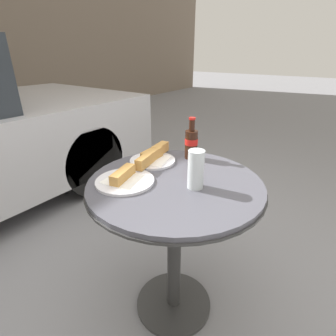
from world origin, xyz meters
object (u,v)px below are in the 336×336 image
object	(u,v)px
cola_bottle_left	(191,143)
drinking_glass	(195,171)
lunch_plate_far	(153,157)
bistro_table	(175,213)
lunch_plate_near	(124,179)

from	to	relation	value
cola_bottle_left	drinking_glass	bearing A→B (deg)	-146.19
drinking_glass	lunch_plate_far	world-z (taller)	drinking_glass
bistro_table	cola_bottle_left	size ratio (longest dim) A/B	3.59
bistro_table	drinking_glass	distance (m)	0.25
lunch_plate_near	lunch_plate_far	xyz separation A→B (m)	(0.24, 0.04, 0.01)
cola_bottle_left	lunch_plate_far	bearing A→B (deg)	140.52
cola_bottle_left	lunch_plate_far	xyz separation A→B (m)	(-0.15, 0.13, -0.06)
lunch_plate_far	lunch_plate_near	bearing A→B (deg)	-169.82
drinking_glass	lunch_plate_far	distance (m)	0.33
cola_bottle_left	lunch_plate_near	size ratio (longest dim) A/B	0.86
bistro_table	drinking_glass	world-z (taller)	drinking_glass
cola_bottle_left	lunch_plate_near	xyz separation A→B (m)	(-0.40, 0.08, -0.07)
bistro_table	cola_bottle_left	distance (m)	0.37
cola_bottle_left	drinking_glass	world-z (taller)	cola_bottle_left
cola_bottle_left	drinking_glass	distance (m)	0.32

